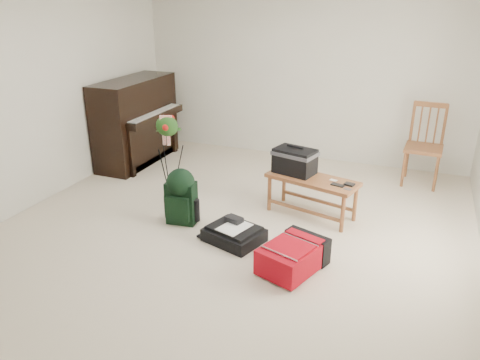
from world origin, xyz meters
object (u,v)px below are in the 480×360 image
at_px(bench, 298,168).
at_px(red_suitcase, 294,254).
at_px(dining_chair, 424,146).
at_px(black_duffel, 234,234).
at_px(flower_stand, 169,160).
at_px(green_backpack, 181,194).
at_px(piano, 137,123).

height_order(bench, red_suitcase, bench).
relative_size(dining_chair, black_duffel, 1.63).
bearing_deg(flower_stand, bench, -10.89).
distance_m(red_suitcase, black_duffel, 0.76).
xyz_separation_m(bench, green_backpack, (-1.13, -0.73, -0.21)).
distance_m(dining_chair, flower_stand, 3.35).
bearing_deg(red_suitcase, black_duffel, 179.40).
xyz_separation_m(bench, black_duffel, (-0.42, -0.90, -0.48)).
relative_size(red_suitcase, flower_stand, 0.67).
xyz_separation_m(piano, red_suitcase, (3.01, -2.01, -0.45)).
relative_size(dining_chair, red_suitcase, 1.43).
distance_m(piano, black_duffel, 2.93).
bearing_deg(piano, bench, -17.47).
distance_m(piano, red_suitcase, 3.65).
height_order(red_suitcase, flower_stand, flower_stand).
xyz_separation_m(piano, green_backpack, (1.59, -1.59, -0.25)).
bearing_deg(piano, green_backpack, -44.97).
height_order(black_duffel, green_backpack, green_backpack).
bearing_deg(green_backpack, dining_chair, 36.19).
bearing_deg(dining_chair, flower_stand, -144.40).
distance_m(red_suitcase, flower_stand, 2.05).
height_order(dining_chair, black_duffel, dining_chair).
bearing_deg(bench, green_backpack, -132.52).
distance_m(piano, bench, 2.85).
relative_size(piano, black_duffel, 2.26).
bearing_deg(bench, black_duffel, -100.69).
xyz_separation_m(red_suitcase, black_duffel, (-0.71, 0.26, -0.06)).
bearing_deg(dining_chair, piano, -167.66).
relative_size(bench, green_backpack, 1.73).
xyz_separation_m(red_suitcase, flower_stand, (-1.81, 0.87, 0.40)).
bearing_deg(red_suitcase, flower_stand, 173.39).
relative_size(bench, black_duffel, 1.67).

